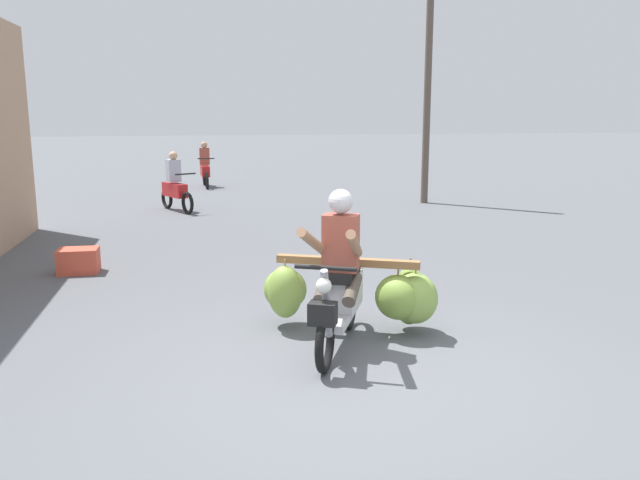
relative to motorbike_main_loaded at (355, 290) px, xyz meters
The scene contains 6 objects.
ground_plane 1.07m from the motorbike_main_loaded, 106.56° to the right, with size 120.00×120.00×0.00m, color #56595E.
motorbike_main_loaded is the anchor object (origin of this frame).
motorbike_distant_ahead_left 14.16m from the motorbike_main_loaded, 95.75° to the left, with size 0.50×1.62×1.40m.
motorbike_distant_ahead_right 9.41m from the motorbike_main_loaded, 103.18° to the left, with size 0.87×1.48×1.40m.
produce_crate 4.73m from the motorbike_main_loaded, 134.71° to the left, with size 0.56×0.40×0.36m, color #CC4C38.
utility_pole 10.74m from the motorbike_main_loaded, 66.56° to the left, with size 0.18×0.18×7.00m, color brown.
Camera 1 is at (-1.23, -5.29, 2.30)m, focal length 36.00 mm.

